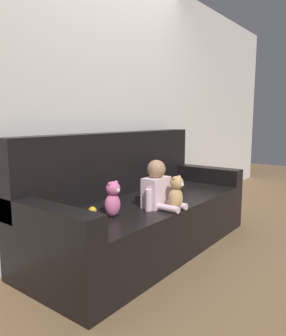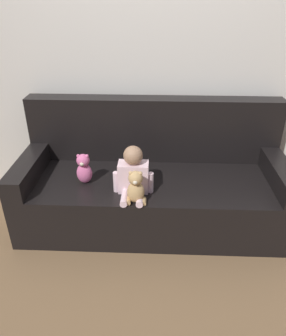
{
  "view_description": "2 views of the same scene",
  "coord_description": "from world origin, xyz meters",
  "px_view_note": "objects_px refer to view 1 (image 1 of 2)",
  "views": [
    {
      "loc": [
        -2.18,
        -1.64,
        1.12
      ],
      "look_at": [
        -0.06,
        -0.01,
        0.72
      ],
      "focal_mm": 35.0,
      "sensor_mm": 36.0,
      "label": 1
    },
    {
      "loc": [
        0.02,
        -2.33,
        1.81
      ],
      "look_at": [
        -0.07,
        -0.09,
        0.57
      ],
      "focal_mm": 35.0,
      "sensor_mm": 36.0,
      "label": 2
    }
  ],
  "objects_px": {
    "person_baby": "(158,188)",
    "teddy_bear_brown": "(176,194)",
    "toy_ball": "(92,211)",
    "plush_toy_side": "(113,199)",
    "couch": "(140,210)"
  },
  "relations": [
    {
      "from": "teddy_bear_brown",
      "to": "toy_ball",
      "type": "xyz_separation_m",
      "value": [
        -0.49,
        0.4,
        -0.09
      ]
    },
    {
      "from": "plush_toy_side",
      "to": "toy_ball",
      "type": "bearing_deg",
      "value": 114.02
    },
    {
      "from": "person_baby",
      "to": "teddy_bear_brown",
      "type": "distance_m",
      "value": 0.16
    },
    {
      "from": "person_baby",
      "to": "plush_toy_side",
      "type": "distance_m",
      "value": 0.41
    },
    {
      "from": "couch",
      "to": "teddy_bear_brown",
      "type": "distance_m",
      "value": 0.51
    },
    {
      "from": "person_baby",
      "to": "teddy_bear_brown",
      "type": "height_order",
      "value": "person_baby"
    },
    {
      "from": "plush_toy_side",
      "to": "toy_ball",
      "type": "relative_size",
      "value": 4.13
    },
    {
      "from": "couch",
      "to": "teddy_bear_brown",
      "type": "bearing_deg",
      "value": -104.57
    },
    {
      "from": "toy_ball",
      "to": "plush_toy_side",
      "type": "bearing_deg",
      "value": -65.98
    },
    {
      "from": "person_baby",
      "to": "toy_ball",
      "type": "xyz_separation_m",
      "value": [
        -0.46,
        0.25,
        -0.12
      ]
    },
    {
      "from": "couch",
      "to": "teddy_bear_brown",
      "type": "xyz_separation_m",
      "value": [
        -0.11,
        -0.44,
        0.23
      ]
    },
    {
      "from": "person_baby",
      "to": "toy_ball",
      "type": "relative_size",
      "value": 6.02
    },
    {
      "from": "teddy_bear_brown",
      "to": "plush_toy_side",
      "type": "height_order",
      "value": "teddy_bear_brown"
    },
    {
      "from": "plush_toy_side",
      "to": "couch",
      "type": "bearing_deg",
      "value": 18.79
    },
    {
      "from": "plush_toy_side",
      "to": "toy_ball",
      "type": "distance_m",
      "value": 0.18
    }
  ]
}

